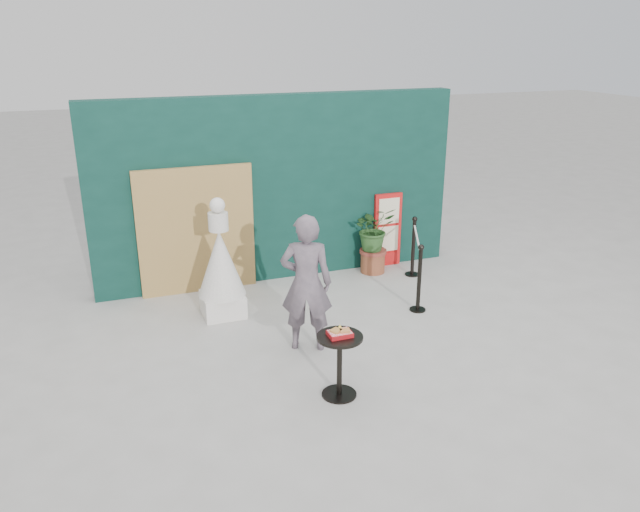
% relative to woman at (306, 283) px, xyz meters
% --- Properties ---
extents(ground, '(60.00, 60.00, 0.00)m').
position_rel_woman_xyz_m(ground, '(0.42, -0.56, -0.91)').
color(ground, '#ADAAA5').
rests_on(ground, ground).
extents(back_wall, '(6.00, 0.30, 3.00)m').
position_rel_woman_xyz_m(back_wall, '(0.42, 2.59, 0.59)').
color(back_wall, '#092C25').
rests_on(back_wall, ground).
extents(bamboo_fence, '(1.80, 0.08, 2.00)m').
position_rel_woman_xyz_m(bamboo_fence, '(-0.98, 2.38, 0.09)').
color(bamboo_fence, tan).
rests_on(bamboo_fence, ground).
extents(woman, '(0.78, 0.65, 1.81)m').
position_rel_woman_xyz_m(woman, '(0.00, 0.00, 0.00)').
color(woman, slate).
rests_on(woman, ground).
extents(menu_board, '(0.50, 0.07, 1.30)m').
position_rel_woman_xyz_m(menu_board, '(2.32, 2.40, -0.26)').
color(menu_board, red).
rests_on(menu_board, ground).
extents(statue, '(0.69, 0.69, 1.76)m').
position_rel_woman_xyz_m(statue, '(-0.82, 1.37, -0.19)').
color(statue, white).
rests_on(statue, ground).
extents(cafe_table, '(0.52, 0.52, 0.75)m').
position_rel_woman_xyz_m(cafe_table, '(-0.03, -1.22, -0.41)').
color(cafe_table, black).
rests_on(cafe_table, ground).
extents(food_basket, '(0.26, 0.19, 0.11)m').
position_rel_woman_xyz_m(food_basket, '(-0.03, -1.22, -0.12)').
color(food_basket, '#B41319').
rests_on(food_basket, cafe_table).
extents(planter, '(0.68, 0.59, 1.16)m').
position_rel_woman_xyz_m(planter, '(1.95, 2.17, -0.23)').
color(planter, brown).
rests_on(planter, ground).
extents(stanchion_barrier, '(0.84, 1.54, 1.03)m').
position_rel_woman_xyz_m(stanchion_barrier, '(2.22, 1.16, -0.41)').
color(stanchion_barrier, black).
rests_on(stanchion_barrier, ground).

